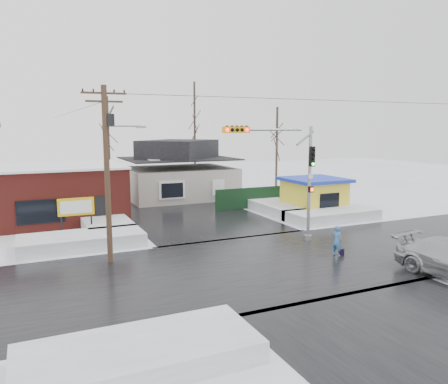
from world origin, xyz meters
name	(u,v)px	position (x,y,z in m)	size (l,w,h in m)	color
ground	(278,261)	(0.00, 0.00, 0.00)	(120.00, 120.00, 0.00)	white
road_ns	(278,261)	(0.00, 0.00, 0.01)	(10.00, 120.00, 0.02)	black
road_ew	(278,261)	(0.00, 0.00, 0.01)	(120.00, 10.00, 0.02)	black
snowbank_nw	(82,241)	(-9.00, 7.00, 0.40)	(7.00, 3.00, 0.80)	white
snowbank_ne	(332,215)	(9.00, 7.00, 0.40)	(7.00, 3.00, 0.80)	white
snowbank_sw	(140,354)	(-9.00, -7.00, 0.35)	(7.00, 3.00, 0.70)	white
snowbank_nside_w	(103,221)	(-7.00, 12.00, 0.40)	(3.00, 8.00, 0.80)	white
snowbank_nside_e	(274,206)	(7.00, 12.00, 0.40)	(3.00, 8.00, 0.80)	white
traffic_signal	(288,168)	(2.43, 2.97, 4.54)	(6.05, 0.68, 7.00)	gray
utility_pole	(108,164)	(-7.93, 3.50, 5.11)	(3.15, 0.44, 9.00)	#382619
brick_building	(38,193)	(-11.00, 15.99, 2.08)	(12.20, 8.20, 4.12)	maroon
marquee_sign	(76,208)	(-9.00, 9.49, 1.92)	(2.20, 0.21, 2.55)	black
house	(179,172)	(2.00, 22.00, 2.62)	(10.40, 8.40, 5.76)	#AFA89E
kiosk	(314,195)	(9.50, 9.99, 1.46)	(4.60, 4.60, 2.88)	yellow
fence	(258,197)	(6.50, 14.00, 0.90)	(8.00, 0.12, 1.80)	black
tree_far_left	(108,117)	(-4.00, 26.00, 7.95)	(3.00, 3.00, 10.00)	#332821
tree_far_mid	(194,104)	(6.00, 28.00, 9.54)	(3.00, 3.00, 12.00)	#332821
tree_far_right	(277,125)	(12.00, 20.00, 7.16)	(3.00, 3.00, 9.00)	#332821
pedestrian	(337,241)	(3.41, -0.50, 0.83)	(0.61, 0.40, 1.66)	#4174B8
shopping_bag	(341,252)	(3.68, -0.58, 0.17)	(0.28, 0.12, 0.35)	black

